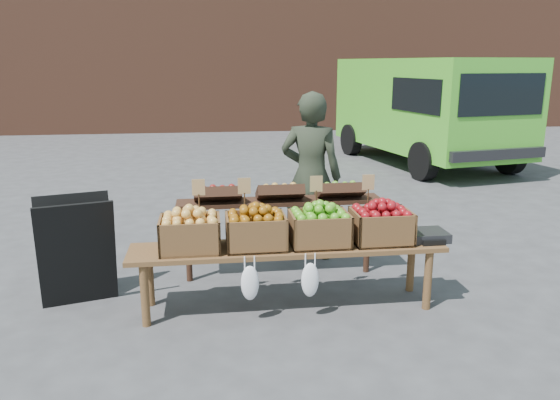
{
  "coord_description": "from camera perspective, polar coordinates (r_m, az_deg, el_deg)",
  "views": [
    {
      "loc": [
        -0.01,
        -4.06,
        2.1
      ],
      "look_at": [
        0.65,
        0.84,
        0.85
      ],
      "focal_mm": 35.0,
      "sensor_mm": 36.0,
      "label": 1
    }
  ],
  "objects": [
    {
      "name": "ground",
      "position": [
        4.57,
        -6.83,
        -13.26
      ],
      "size": [
        80.0,
        80.0,
        0.0
      ],
      "primitive_type": "plane",
      "color": "#424244"
    },
    {
      "name": "delivery_van",
      "position": [
        11.99,
        14.93,
        8.87
      ],
      "size": [
        3.08,
        5.2,
        2.18
      ],
      "primitive_type": null,
      "rotation": [
        0.0,
        0.0,
        0.18
      ],
      "color": "green",
      "rests_on": "ground"
    },
    {
      "name": "vendor",
      "position": [
        5.9,
        3.25,
        2.49
      ],
      "size": [
        0.77,
        0.64,
        1.81
      ],
      "primitive_type": "imported",
      "rotation": [
        0.0,
        0.0,
        2.77
      ],
      "color": "#262D20",
      "rests_on": "ground"
    },
    {
      "name": "chalkboard_sign",
      "position": [
        5.15,
        -20.51,
        -4.96
      ],
      "size": [
        0.72,
        0.51,
        0.98
      ],
      "primitive_type": null,
      "rotation": [
        0.0,
        0.0,
        0.27
      ],
      "color": "black",
      "rests_on": "ground"
    },
    {
      "name": "back_table",
      "position": [
        5.4,
        -0.03,
        -2.82
      ],
      "size": [
        2.1,
        0.44,
        1.04
      ],
      "primitive_type": null,
      "color": "black",
      "rests_on": "ground"
    },
    {
      "name": "display_bench",
      "position": [
        4.81,
        0.81,
        -8.0
      ],
      "size": [
        2.7,
        0.56,
        0.57
      ],
      "primitive_type": null,
      "color": "brown",
      "rests_on": "ground"
    },
    {
      "name": "crate_golden_apples",
      "position": [
        4.62,
        -9.37,
        -3.52
      ],
      "size": [
        0.5,
        0.4,
        0.28
      ],
      "primitive_type": null,
      "color": "#DBCE4F",
      "rests_on": "display_bench"
    },
    {
      "name": "crate_russet_pears",
      "position": [
        4.63,
        -2.55,
        -3.29
      ],
      "size": [
        0.5,
        0.4,
        0.28
      ],
      "primitive_type": null,
      "color": "#A35A0D",
      "rests_on": "display_bench"
    },
    {
      "name": "crate_red_apples",
      "position": [
        4.71,
        4.14,
        -3.02
      ],
      "size": [
        0.5,
        0.4,
        0.28
      ],
      "primitive_type": null,
      "color": "#449D16",
      "rests_on": "display_bench"
    },
    {
      "name": "crate_green_apples",
      "position": [
        4.85,
        10.52,
        -2.72
      ],
      "size": [
        0.5,
        0.4,
        0.28
      ],
      "primitive_type": null,
      "color": "maroon",
      "rests_on": "display_bench"
    },
    {
      "name": "weighing_scale",
      "position": [
        5.02,
        15.09,
        -3.57
      ],
      "size": [
        0.34,
        0.3,
        0.08
      ],
      "primitive_type": "cube",
      "color": "black",
      "rests_on": "display_bench"
    }
  ]
}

